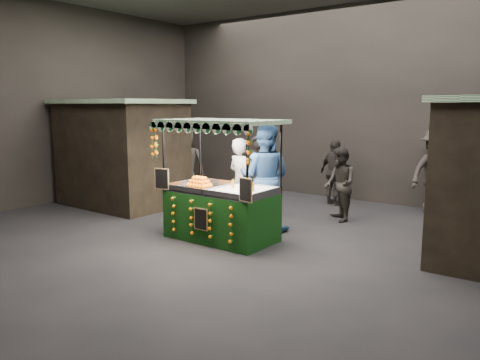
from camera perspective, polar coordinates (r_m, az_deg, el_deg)
The scene contains 11 objects.
ground at distance 8.53m, azimuth 0.07°, elevation -7.73°, with size 12.00×12.00×0.00m, color black.
market_hall at distance 8.22m, azimuth 0.08°, elevation 15.49°, with size 12.10×10.10×5.05m.
neighbour_stall_left at distance 12.01m, azimuth -14.08°, elevation 3.27°, with size 3.00×2.20×2.60m.
juice_stall at distance 8.63m, azimuth -2.36°, elevation -2.84°, with size 2.28×1.34×2.21m.
vendor_grey at distance 9.70m, azimuth 0.08°, elevation -0.22°, with size 0.74×0.58×1.80m.
vendor_blue at distance 9.26m, azimuth 2.98°, elevation 0.29°, with size 1.23×1.10×2.10m.
shopper_0 at distance 10.95m, azimuth 2.16°, elevation 0.77°, with size 0.68×0.48×1.77m.
shopper_1 at distance 10.24m, azimuth 11.99°, elevation -0.49°, with size 0.97×0.98×1.60m.
shopper_2 at distance 11.87m, azimuth 11.41°, elevation 0.89°, with size 1.03×0.72×1.63m.
shopper_3 at distance 11.59m, azimuth 22.55°, elevation 0.97°, with size 1.32×1.44×1.94m.
shopper_4 at distance 12.25m, azimuth -6.54°, elevation 1.87°, with size 1.10×1.04×1.89m.
Camera 1 is at (4.87, -6.55, 2.46)m, focal length 35.21 mm.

